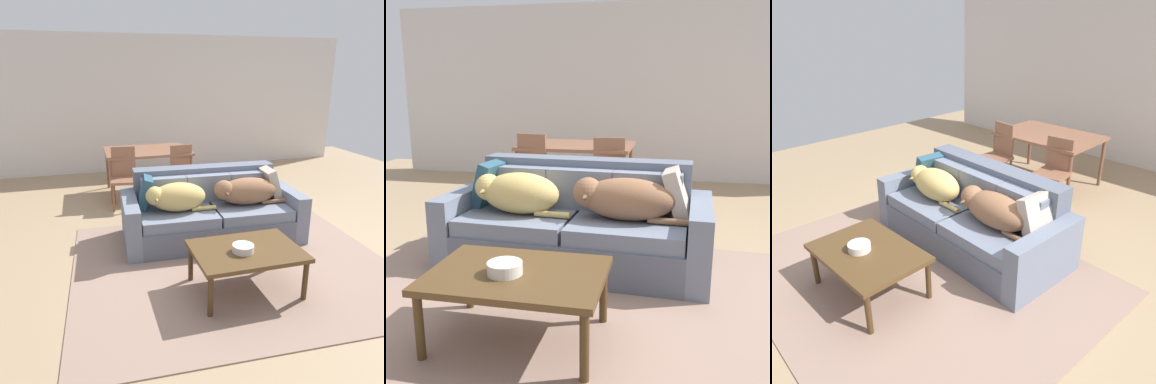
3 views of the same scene
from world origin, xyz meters
TOP-DOWN VIEW (x-y plane):
  - ground_plane at (0.00, 0.00)m, footprint 10.00×10.00m
  - back_partition at (0.00, 4.00)m, footprint 8.00×0.12m
  - area_rug at (-0.21, -0.49)m, footprint 3.50×2.91m
  - couch at (-0.20, 0.30)m, footprint 2.20×1.06m
  - dog_on_left_cushion at (-0.68, 0.16)m, footprint 0.82×0.39m
  - dog_on_right_cushion at (0.18, 0.15)m, footprint 0.92×0.38m
  - throw_pillow_by_left_arm at (-1.01, 0.40)m, footprint 0.26×0.42m
  - throw_pillow_by_right_arm at (0.61, 0.32)m, footprint 0.26×0.43m
  - coffee_table at (-0.28, -0.97)m, footprint 1.01×0.71m
  - bowl_on_coffee_table at (-0.34, -1.02)m, footprint 0.20×0.20m
  - dining_table at (-0.64, 2.33)m, footprint 1.39×0.99m
  - dining_chair_near_left at (-1.10, 1.75)m, footprint 0.44×0.44m
  - dining_chair_near_right at (-0.15, 1.76)m, footprint 0.45×0.45m

SIDE VIEW (x-z plane):
  - ground_plane at x=0.00m, z-range 0.00..0.00m
  - area_rug at x=-0.21m, z-range 0.00..0.01m
  - couch at x=-0.20m, z-range -0.10..0.75m
  - coffee_table at x=-0.28m, z-range 0.17..0.61m
  - bowl_on_coffee_table at x=-0.34m, z-range 0.44..0.51m
  - dining_chair_near_right at x=-0.15m, z-range 0.05..0.94m
  - dining_chair_near_left at x=-1.10m, z-range 0.04..0.96m
  - dog_on_right_cushion at x=0.18m, z-range 0.45..0.78m
  - dog_on_left_cushion at x=-0.68m, z-range 0.45..0.78m
  - throw_pillow_by_left_arm at x=-1.01m, z-range 0.42..0.83m
  - throw_pillow_by_right_arm at x=0.61m, z-range 0.42..0.85m
  - dining_table at x=-0.64m, z-range 0.31..1.05m
  - back_partition at x=0.00m, z-range 0.00..2.70m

